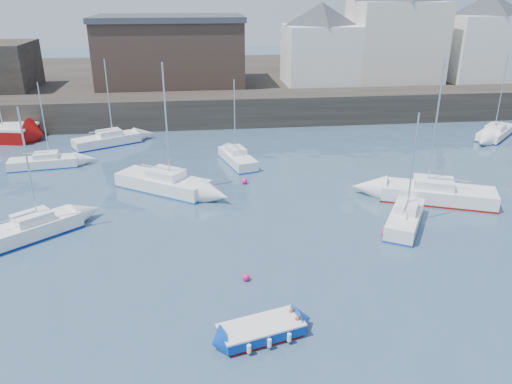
{
  "coord_description": "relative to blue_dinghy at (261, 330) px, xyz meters",
  "views": [
    {
      "loc": [
        -3.45,
        -16.26,
        13.15
      ],
      "look_at": [
        0.0,
        12.0,
        1.5
      ],
      "focal_mm": 35.0,
      "sensor_mm": 36.0,
      "label": 1
    }
  ],
  "objects": [
    {
      "name": "sailboat_b",
      "position": [
        -4.72,
        16.61,
        0.21
      ],
      "size": [
        6.89,
        5.74,
        8.84
      ],
      "color": "white",
      "rests_on": "ground"
    },
    {
      "name": "blue_dinghy",
      "position": [
        0.0,
        0.0,
        0.0
      ],
      "size": [
        3.68,
        2.33,
        0.65
      ],
      "color": "#8D0906",
      "rests_on": "ground"
    },
    {
      "name": "warehouse",
      "position": [
        -4.76,
        42.9,
        6.26
      ],
      "size": [
        16.4,
        10.4,
        7.6
      ],
      "color": "#3D2D26",
      "rests_on": "land_strip"
    },
    {
      "name": "sailboat_e",
      "position": [
        -14.34,
        22.72,
        0.07
      ],
      "size": [
        5.37,
        2.36,
        6.68
      ],
      "color": "white",
      "rests_on": "ground"
    },
    {
      "name": "sailboat_c",
      "position": [
        9.81,
        9.11,
        0.16
      ],
      "size": [
        4.04,
        5.26,
        6.77
      ],
      "color": "white",
      "rests_on": "ground"
    },
    {
      "name": "sailboat_a",
      "position": [
        -11.85,
        10.3,
        0.16
      ],
      "size": [
        5.59,
        5.01,
        7.43
      ],
      "color": "white",
      "rests_on": "ground"
    },
    {
      "name": "sailboat_h",
      "position": [
        -10.28,
        28.25,
        0.13
      ],
      "size": [
        6.08,
        4.43,
        7.57
      ],
      "color": "white",
      "rests_on": "ground"
    },
    {
      "name": "buoy_near",
      "position": [
        -0.17,
        4.33,
        -0.36
      ],
      "size": [
        0.37,
        0.37,
        0.37
      ],
      "primitive_type": "sphere",
      "color": "#FA137A",
      "rests_on": "ground"
    },
    {
      "name": "bldg_east_b",
      "position": [
        32.24,
        41.4,
        7.51
      ],
      "size": [
        11.88,
        11.88,
        9.95
      ],
      "color": "white",
      "rests_on": "land_strip"
    },
    {
      "name": "sailboat_g",
      "position": [
        26.05,
        26.62,
        0.08
      ],
      "size": [
        5.79,
        5.67,
        7.77
      ],
      "color": "white",
      "rests_on": "ground"
    },
    {
      "name": "bldg_east_d",
      "position": [
        12.24,
        41.4,
        7.0
      ],
      "size": [
        11.14,
        11.14,
        8.95
      ],
      "color": "white",
      "rests_on": "land_strip"
    },
    {
      "name": "quay_wall",
      "position": [
        1.24,
        34.9,
        1.14
      ],
      "size": [
        90.0,
        5.0,
        3.0
      ],
      "primitive_type": "cube",
      "color": "#28231E",
      "rests_on": "ground"
    },
    {
      "name": "sailboat_f",
      "position": [
        0.93,
        21.76,
        0.11
      ],
      "size": [
        2.94,
        5.39,
        6.68
      ],
      "color": "white",
      "rests_on": "ground"
    },
    {
      "name": "bldg_east_a",
      "position": [
        21.24,
        41.9,
        8.45
      ],
      "size": [
        13.36,
        13.36,
        11.8
      ],
      "color": "beige",
      "rests_on": "land_strip"
    },
    {
      "name": "sailboat_d",
      "position": [
        13.4,
        12.47,
        0.2
      ],
      "size": [
        7.64,
        4.92,
        9.31
      ],
      "color": "white",
      "rests_on": "ground"
    },
    {
      "name": "buoy_mid",
      "position": [
        8.17,
        8.0,
        -0.36
      ],
      "size": [
        0.4,
        0.4,
        0.4
      ],
      "primitive_type": "sphere",
      "color": "#FA137A",
      "rests_on": "ground"
    },
    {
      "name": "buoy_far",
      "position": [
        1.06,
        17.21,
        -0.36
      ],
      "size": [
        0.43,
        0.43,
        0.43
      ],
      "primitive_type": "sphere",
      "color": "#FA137A",
      "rests_on": "ground"
    },
    {
      "name": "water",
      "position": [
        1.24,
        -0.1,
        -0.36
      ],
      "size": [
        220.0,
        220.0,
        0.0
      ],
      "primitive_type": "plane",
      "color": "#2D4760",
      "rests_on": "ground"
    },
    {
      "name": "land_strip",
      "position": [
        1.24,
        52.9,
        1.04
      ],
      "size": [
        90.0,
        32.0,
        2.8
      ],
      "primitive_type": "cube",
      "color": "#28231E",
      "rests_on": "ground"
    }
  ]
}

